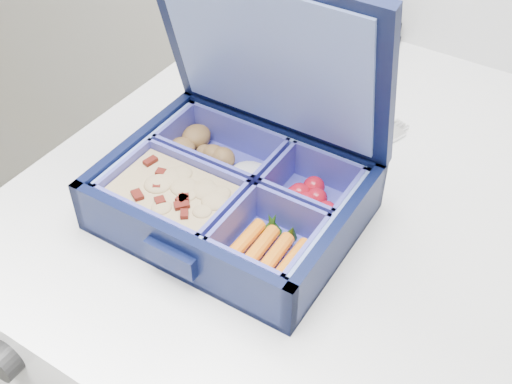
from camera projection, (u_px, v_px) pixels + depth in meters
The scene contains 3 objects.
bento_box at pixel (232, 196), 0.55m from camera, with size 0.21×0.17×0.05m, color #0A1134, non-canonical shape.
burner_grate_rear at pixel (330, 25), 0.80m from camera, with size 0.18×0.18×0.02m, color black.
fork at pixel (335, 166), 0.62m from camera, with size 0.02×0.17×0.01m, color silver, non-canonical shape.
Camera 1 is at (0.23, 1.22, 1.34)m, focal length 45.00 mm.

